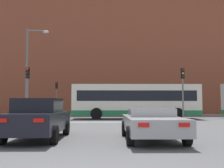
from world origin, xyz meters
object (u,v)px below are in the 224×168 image
traffic_light_near_right (183,85)px  traffic_light_far_right (151,94)px  traffic_light_near_left (27,85)px  street_lamp_junction (30,65)px  bus_crossing_lead (136,101)px  pedestrian_waiting (159,106)px  car_roadster_right (151,123)px  car_saloon_left (39,118)px  traffic_light_far_left (56,93)px  pedestrian_walking_east (145,107)px

traffic_light_near_right → traffic_light_far_right: (-0.59, 11.85, -0.24)m
traffic_light_far_right → traffic_light_near_left: size_ratio=0.92×
traffic_light_near_right → street_lamp_junction: 12.23m
bus_crossing_lead → pedestrian_waiting: (3.73, 8.72, -0.55)m
traffic_light_far_right → car_roadster_right: bearing=-98.9°
car_saloon_left → street_lamp_junction: size_ratio=0.63×
street_lamp_junction → pedestrian_waiting: 17.19m
car_roadster_right → bus_crossing_lead: 14.77m
traffic_light_near_right → traffic_light_far_right: traffic_light_near_right is taller
bus_crossing_lead → traffic_light_far_left: bearing=-134.7°
car_roadster_right → traffic_light_far_right: bearing=81.1°
pedestrian_waiting → pedestrian_walking_east: size_ratio=1.12×
traffic_light_near_left → pedestrian_walking_east: bearing=51.1°
traffic_light_near_right → pedestrian_walking_east: traffic_light_near_right is taller
traffic_light_far_left → traffic_light_near_left: size_ratio=0.98×
car_roadster_right → traffic_light_near_right: (4.15, 10.89, 2.12)m
car_roadster_right → bus_crossing_lead: bearing=86.5°
bus_crossing_lead → traffic_light_near_right: traffic_light_near_right is taller
traffic_light_far_right → street_lamp_junction: street_lamp_junction is taller
traffic_light_near_left → pedestrian_waiting: (12.19, 13.10, -1.63)m
car_saloon_left → pedestrian_walking_east: pedestrian_walking_east is taller
car_saloon_left → pedestrian_waiting: bearing=68.6°
pedestrian_walking_east → traffic_light_far_left: bearing=-164.3°
car_saloon_left → traffic_light_near_left: size_ratio=1.16×
car_roadster_right → pedestrian_walking_east: bearing=82.8°
traffic_light_far_left → car_saloon_left: bearing=-81.4°
bus_crossing_lead → pedestrian_waiting: size_ratio=6.13×
traffic_light_far_right → street_lamp_junction: bearing=-137.2°
traffic_light_far_right → traffic_light_near_left: traffic_light_near_left is taller
car_saloon_left → car_roadster_right: size_ratio=1.01×
car_saloon_left → car_roadster_right: car_saloon_left is taller
car_roadster_right → pedestrian_waiting: size_ratio=2.52×
car_saloon_left → traffic_light_far_right: size_ratio=1.26×
street_lamp_junction → pedestrian_waiting: street_lamp_junction is taller
traffic_light_far_right → street_lamp_junction: size_ratio=0.50×
bus_crossing_lead → pedestrian_walking_east: 8.96m
street_lamp_junction → car_roadster_right: bearing=-57.0°
traffic_light_far_right → pedestrian_walking_east: bearing=132.7°
bus_crossing_lead → traffic_light_near_right: 5.14m
bus_crossing_lead → traffic_light_far_right: bearing=161.6°
bus_crossing_lead → pedestrian_walking_east: size_ratio=6.85×
traffic_light_near_left → traffic_light_near_right: bearing=2.8°
traffic_light_near_right → traffic_light_far_left: bearing=133.9°
traffic_light_near_right → street_lamp_junction: bearing=174.1°
car_roadster_right → traffic_light_far_left: 24.62m
traffic_light_near_left → street_lamp_junction: bearing=100.0°
car_saloon_left → street_lamp_junction: 12.86m
traffic_light_near_right → bus_crossing_lead: bearing=130.6°
street_lamp_junction → pedestrian_walking_east: (10.85, 11.25, -3.55)m
bus_crossing_lead → pedestrian_waiting: bearing=156.9°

